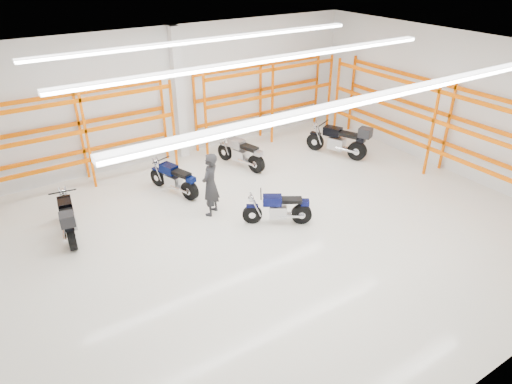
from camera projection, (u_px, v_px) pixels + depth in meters
ground at (276, 228)px, 12.38m from camera, size 14.00×14.00×0.00m
room_shell at (278, 111)px, 10.83m from camera, size 14.02×12.02×4.51m
motorcycle_main at (280, 209)px, 12.39m from camera, size 1.67×1.14×0.93m
motorcycle_back_a at (68, 220)px, 11.72m from camera, size 0.76×2.20×1.13m
motorcycle_back_b at (175, 180)px, 13.88m from camera, size 0.88×1.95×0.99m
motorcycle_back_c at (242, 154)px, 15.55m from camera, size 0.83×2.08×1.04m
motorcycle_back_d at (342, 141)px, 16.29m from camera, size 1.27×2.28×1.24m
standing_man at (210, 185)px, 12.61m from camera, size 0.80×0.76×1.85m
structural_column at (179, 95)px, 15.59m from camera, size 0.32×0.32×4.50m
pallet_racking_back_left at (83, 130)px, 13.93m from camera, size 5.67×0.87×3.00m
pallet_racking_back_right at (266, 95)px, 17.19m from camera, size 5.67×0.87×3.00m
pallet_racking_side at (442, 120)px, 14.61m from camera, size 0.87×9.07×3.00m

